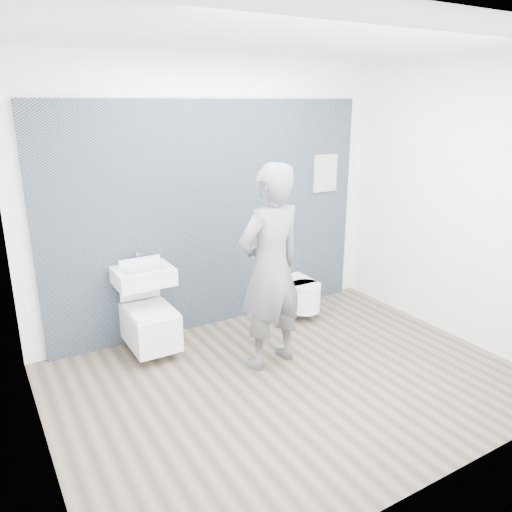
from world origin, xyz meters
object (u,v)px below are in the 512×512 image
washbasin (143,276)px  toilet_rounded (299,294)px  toilet_square (150,324)px  visitor (270,268)px

washbasin → toilet_rounded: bearing=-3.1°
toilet_square → visitor: 1.34m
visitor → toilet_rounded: bearing=-147.1°
toilet_rounded → visitor: visitor is taller
washbasin → toilet_square: (-0.00, -0.10, -0.47)m
toilet_rounded → visitor: 1.35m
washbasin → visitor: visitor is taller
toilet_square → toilet_rounded: toilet_square is taller
washbasin → toilet_rounded: (1.78, -0.10, -0.52)m
visitor → washbasin: bearing=-52.0°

